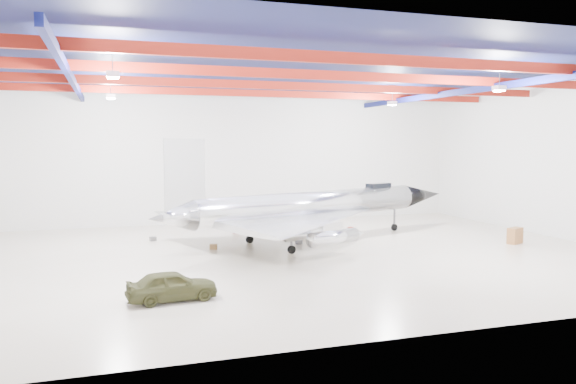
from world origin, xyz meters
name	(u,v)px	position (x,y,z in m)	size (l,w,h in m)	color
floor	(289,255)	(0.00, 0.00, 0.00)	(40.00, 40.00, 0.00)	beige
wall_back	(235,158)	(0.00, 15.00, 5.50)	(40.00, 40.00, 0.00)	silver
wall_right	(559,161)	(20.00, 0.00, 5.50)	(30.00, 30.00, 0.00)	silver
ceiling	(290,70)	(0.00, 0.00, 11.00)	(40.00, 40.00, 0.00)	#0A0F38
ceiling_structure	(290,82)	(0.00, 0.00, 10.32)	(39.50, 29.50, 1.08)	maroon
jet_aircraft	(313,209)	(2.84, 3.67, 2.29)	(24.68, 18.74, 6.99)	silver
jeep	(172,286)	(-7.83, -7.82, 0.65)	(1.55, 3.84, 1.31)	#3D3E1F
desk	(515,236)	(15.58, -1.02, 0.54)	(1.18, 0.59, 1.08)	brown
crate_ply	(213,247)	(-4.05, 3.21, 0.16)	(0.46, 0.37, 0.32)	olive
toolbox_red	(236,232)	(-1.31, 8.88, 0.14)	(0.39, 0.31, 0.27)	maroon
engine_drum	(299,240)	(1.75, 3.34, 0.23)	(0.51, 0.51, 0.46)	#59595B
parts_bin	(303,235)	(2.87, 5.62, 0.20)	(0.57, 0.46, 0.40)	olive
crate_small	(153,239)	(-7.48, 7.51, 0.15)	(0.42, 0.34, 0.29)	#59595B
tool_chest	(350,230)	(7.01, 6.71, 0.20)	(0.45, 0.45, 0.40)	maroon
spares_box	(288,226)	(3.06, 9.80, 0.19)	(0.43, 0.43, 0.38)	#59595B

